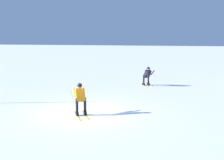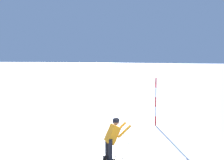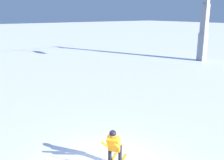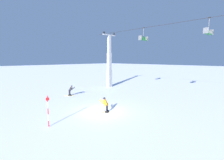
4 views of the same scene
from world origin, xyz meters
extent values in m
plane|color=white|center=(0.00, 0.00, 0.00)|extent=(260.00, 260.00, 0.00)
cube|color=yellow|center=(0.71, -0.08, 0.01)|extent=(1.47, 1.08, 0.01)
cube|color=black|center=(0.71, -0.08, 0.09)|extent=(0.29, 0.25, 0.16)
cylinder|color=black|center=(0.71, -0.08, 0.51)|extent=(0.13, 0.13, 0.67)
cube|color=yellow|center=(0.49, 0.23, 0.01)|extent=(1.47, 1.08, 0.01)
cube|color=black|center=(0.49, 0.23, 0.09)|extent=(0.29, 0.25, 0.16)
cylinder|color=black|center=(0.49, 0.23, 0.51)|extent=(0.13, 0.13, 0.67)
cube|color=orange|center=(0.49, 0.00, 0.95)|extent=(0.65, 0.63, 0.67)
sphere|color=#997051|center=(0.39, -0.07, 1.36)|extent=(0.22, 0.22, 0.22)
sphere|color=black|center=(0.39, -0.07, 1.39)|extent=(0.24, 0.24, 0.24)
cylinder|color=orange|center=(0.34, -0.39, 1.07)|extent=(0.46, 0.36, 0.44)
cylinder|color=gray|center=(0.33, -0.45, 0.45)|extent=(0.32, 0.38, 1.15)
cylinder|color=black|center=(0.50, -0.39, 0.05)|extent=(0.07, 0.07, 0.01)
cylinder|color=orange|center=(0.07, -0.01, 1.07)|extent=(0.46, 0.36, 0.44)
cylinder|color=gray|center=(0.01, 0.00, 0.45)|extent=(0.45, 0.19, 1.15)
cylinder|color=black|center=(0.13, 0.14, 0.05)|extent=(0.07, 0.07, 0.01)
cube|color=gray|center=(-9.91, 10.79, 1.59)|extent=(0.78, 0.78, 3.18)
cube|color=gray|center=(-9.91, 10.79, 4.77)|extent=(0.65, 0.65, 3.18)
cube|color=gray|center=(-9.91, 10.79, 7.94)|extent=(0.53, 0.53, 3.18)
cube|color=gray|center=(-9.91, 10.79, 9.62)|extent=(0.28, 2.94, 0.18)
cylinder|color=black|center=(-9.91, 12.08, 9.87)|extent=(0.10, 0.44, 0.44)
cylinder|color=black|center=(-9.91, 9.50, 9.87)|extent=(0.10, 0.44, 0.44)
cylinder|color=black|center=(5.72, 10.79, 9.93)|extent=(37.26, 0.05, 0.05)
cube|color=black|center=(-2.48, 10.79, 9.93)|extent=(0.20, 0.16, 0.14)
cylinder|color=#4C4F54|center=(-2.48, 10.79, 9.30)|extent=(0.07, 0.07, 1.26)
cube|color=#1E6633|center=(-2.48, 10.79, 8.12)|extent=(0.45, 1.77, 0.06)
cube|color=#1E6633|center=(-2.67, 10.79, 8.39)|extent=(0.06, 1.77, 0.55)
cylinder|color=#4C4F54|center=(-2.17, 10.79, 8.42)|extent=(0.04, 1.68, 0.04)
cube|color=#4C4F54|center=(-2.48, 11.67, 8.39)|extent=(0.57, 0.05, 0.63)
cube|color=#4C4F54|center=(-2.48, 9.91, 8.39)|extent=(0.57, 0.05, 0.63)
cube|color=black|center=(6.34, 10.79, 9.93)|extent=(0.20, 0.16, 0.14)
cylinder|color=#4C4F54|center=(6.34, 10.79, 9.31)|extent=(0.07, 0.07, 1.25)
cube|color=#1E6633|center=(6.34, 10.79, 8.13)|extent=(0.45, 1.96, 0.06)
cube|color=#1E6633|center=(6.15, 10.79, 8.40)|extent=(0.06, 1.96, 0.55)
cylinder|color=#4C4F54|center=(6.65, 10.79, 8.43)|extent=(0.04, 1.86, 0.04)
cube|color=#4C4F54|center=(6.34, 11.77, 8.40)|extent=(0.57, 0.05, 0.63)
cube|color=#4C4F54|center=(6.34, 9.81, 8.40)|extent=(0.57, 0.05, 0.63)
cylinder|color=red|center=(-0.17, -5.51, 0.25)|extent=(0.07, 0.07, 0.49)
cylinder|color=white|center=(-0.17, -5.51, 0.74)|extent=(0.07, 0.07, 0.49)
cylinder|color=red|center=(-0.17, -5.51, 1.23)|extent=(0.07, 0.07, 0.49)
cylinder|color=white|center=(-0.17, -5.51, 1.73)|extent=(0.07, 0.07, 0.49)
cylinder|color=red|center=(-0.17, -5.51, 2.22)|extent=(0.07, 0.07, 0.49)
cylinder|color=red|center=(-0.16, -5.51, 2.22)|extent=(0.02, 0.28, 0.28)
cube|color=yellow|center=(-8.76, 1.60, 0.01)|extent=(1.23, 1.14, 0.01)
cube|color=black|center=(-8.76, 1.60, 0.09)|extent=(0.28, 0.27, 0.16)
cylinder|color=black|center=(-8.76, 1.60, 0.51)|extent=(0.13, 0.13, 0.67)
cube|color=yellow|center=(-8.47, 1.28, 0.01)|extent=(1.23, 1.14, 0.01)
cube|color=black|center=(-8.47, 1.28, 0.09)|extent=(0.28, 0.27, 0.16)
cylinder|color=black|center=(-8.47, 1.28, 0.51)|extent=(0.13, 0.13, 0.67)
cube|color=black|center=(-8.50, 1.54, 0.93)|extent=(0.68, 0.67, 0.66)
sphere|color=tan|center=(-8.39, 1.65, 1.33)|extent=(0.22, 0.22, 0.22)
sphere|color=black|center=(-8.39, 1.65, 1.36)|extent=(0.24, 0.24, 0.24)
cylinder|color=black|center=(-8.38, 1.97, 1.04)|extent=(0.42, 0.40, 0.44)
cylinder|color=gray|center=(-8.38, 2.03, 0.44)|extent=(0.28, 0.42, 1.14)
cylinder|color=black|center=(-8.54, 1.94, 0.05)|extent=(0.07, 0.07, 0.01)
cylinder|color=black|center=(-8.07, 1.63, 1.04)|extent=(0.42, 0.40, 0.44)
cylinder|color=gray|center=(-8.01, 1.62, 0.44)|extent=(0.44, 0.25, 1.14)
cylinder|color=black|center=(-8.11, 1.47, 0.05)|extent=(0.07, 0.07, 0.01)
camera|label=1|loc=(11.92, 5.26, 3.59)|focal=43.21mm
camera|label=2|loc=(-2.27, 9.23, 3.59)|focal=46.67mm
camera|label=3|loc=(-4.33, -6.39, 5.38)|focal=40.65mm
camera|label=4|loc=(11.92, -10.76, 5.28)|focal=26.15mm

